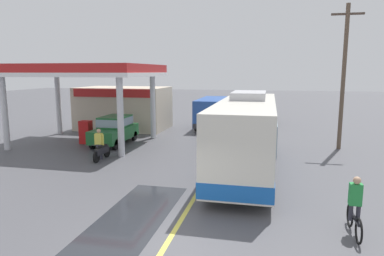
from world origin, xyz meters
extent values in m
plane|color=#4C4C51|center=(0.00, 20.00, 0.00)|extent=(120.00, 120.00, 0.00)
cube|color=#D8CC4C|center=(0.00, 15.00, 0.00)|extent=(0.16, 50.00, 0.01)
cube|color=#26282D|center=(-1.57, 1.73, 0.00)|extent=(2.09, 5.98, 0.01)
cube|color=silver|center=(1.61, 7.91, 1.88)|extent=(2.50, 11.00, 2.90)
cube|color=#1959B2|center=(1.61, 7.91, 0.77)|extent=(2.54, 11.04, 0.56)
cube|color=#8C9EAD|center=(1.61, 2.47, 2.42)|extent=(2.30, 0.10, 1.40)
cube|color=#8C9EAD|center=(0.34, 7.91, 2.33)|extent=(0.06, 9.35, 1.10)
cube|color=#8C9EAD|center=(2.88, 7.91, 2.33)|extent=(0.06, 9.35, 1.10)
cube|color=white|center=(1.61, 2.48, 3.12)|extent=(1.75, 0.08, 0.32)
cube|color=#B2B2B7|center=(1.61, 8.91, 3.51)|extent=(1.60, 2.80, 0.36)
cylinder|color=black|center=(0.51, 4.01, 0.50)|extent=(0.30, 1.00, 1.00)
cylinder|color=black|center=(2.71, 4.01, 0.50)|extent=(0.30, 1.00, 1.00)
cylinder|color=black|center=(0.51, 11.21, 0.50)|extent=(0.30, 1.00, 1.00)
cylinder|color=black|center=(2.71, 11.21, 0.50)|extent=(0.30, 1.00, 1.00)
cube|color=#B21E1E|center=(-9.04, 11.90, 4.85)|extent=(9.00, 7.00, 0.50)
cube|color=white|center=(-9.04, 11.90, 4.48)|extent=(9.10, 7.10, 0.24)
cylinder|color=silver|center=(-12.74, 9.20, 2.30)|extent=(0.36, 0.36, 4.60)
cylinder|color=silver|center=(-5.34, 9.20, 2.30)|extent=(0.36, 0.36, 4.60)
cylinder|color=silver|center=(-12.74, 14.60, 2.30)|extent=(0.36, 0.36, 4.60)
cylinder|color=silver|center=(-5.34, 14.60, 2.30)|extent=(0.36, 0.36, 4.60)
cube|color=red|center=(-9.04, 11.90, 0.75)|extent=(0.70, 0.60, 1.50)
cube|color=beige|center=(-9.04, 18.10, 1.70)|extent=(7.00, 4.40, 3.40)
cube|color=#B21E1E|center=(-9.04, 15.86, 3.05)|extent=(6.30, 0.10, 0.60)
cube|color=#1E602D|center=(-7.12, 12.09, 0.72)|extent=(1.70, 4.20, 0.80)
cube|color=#1E602D|center=(-7.12, 12.29, 1.47)|extent=(1.50, 2.31, 0.70)
cube|color=#8C9EAD|center=(-7.12, 12.29, 1.47)|extent=(1.53, 2.35, 0.49)
cylinder|color=black|center=(-7.87, 10.59, 0.32)|extent=(0.20, 0.64, 0.64)
cylinder|color=black|center=(-6.37, 10.59, 0.32)|extent=(0.20, 0.64, 0.64)
cylinder|color=black|center=(-7.87, 13.59, 0.32)|extent=(0.20, 0.64, 0.64)
cylinder|color=black|center=(-6.37, 13.59, 0.32)|extent=(0.20, 0.64, 0.64)
cube|color=#264C9E|center=(-2.10, 20.16, 1.39)|extent=(2.00, 6.00, 2.10)
cube|color=#8C9EAD|center=(-2.10, 20.16, 1.79)|extent=(2.04, 5.10, 0.80)
cube|color=#2D2D33|center=(-2.10, 17.11, 0.54)|extent=(1.90, 0.16, 0.36)
cylinder|color=black|center=(-2.98, 18.16, 0.38)|extent=(0.22, 0.76, 0.76)
cylinder|color=black|center=(-1.22, 18.16, 0.38)|extent=(0.22, 0.76, 0.76)
cylinder|color=black|center=(-2.98, 22.16, 0.38)|extent=(0.22, 0.76, 0.76)
cylinder|color=black|center=(-1.22, 22.16, 0.38)|extent=(0.22, 0.76, 0.76)
torus|color=black|center=(5.12, 1.37, 0.36)|extent=(0.06, 0.72, 0.72)
torus|color=black|center=(5.12, 2.47, 0.36)|extent=(0.06, 0.72, 0.72)
cube|color=black|center=(5.12, 1.92, 0.51)|extent=(0.06, 1.10, 0.08)
cube|color=#268C3F|center=(5.12, 2.02, 1.18)|extent=(0.34, 0.24, 0.64)
sphere|color=tan|center=(5.12, 1.97, 1.61)|extent=(0.22, 0.22, 0.22)
cylinder|color=#2D2D38|center=(5.02, 1.97, 0.68)|extent=(0.12, 0.12, 0.55)
cylinder|color=#2D2D38|center=(5.22, 1.97, 0.68)|extent=(0.12, 0.12, 0.55)
cylinder|color=black|center=(-6.03, 7.61, 0.30)|extent=(0.10, 0.60, 0.60)
cylinder|color=black|center=(-6.03, 8.81, 0.30)|extent=(0.10, 0.60, 0.60)
cube|color=black|center=(-6.03, 8.21, 0.50)|extent=(0.20, 1.30, 0.36)
cube|color=black|center=(-6.03, 8.36, 0.72)|extent=(0.24, 0.60, 0.12)
cylinder|color=#2D2D33|center=(-6.03, 7.66, 0.90)|extent=(0.55, 0.04, 0.04)
cylinder|color=#33333F|center=(-6.30, 8.31, 0.41)|extent=(0.14, 0.14, 0.82)
cylinder|color=#33333F|center=(-6.12, 8.31, 0.41)|extent=(0.14, 0.14, 0.82)
cube|color=#D8CC4C|center=(-6.21, 8.31, 1.12)|extent=(0.36, 0.22, 0.60)
sphere|color=tan|center=(-6.21, 8.31, 1.55)|extent=(0.22, 0.22, 0.22)
cylinder|color=#D8CC4C|center=(-6.44, 8.31, 1.07)|extent=(0.09, 0.09, 0.58)
cylinder|color=#D8CC4C|center=(-5.98, 8.31, 1.07)|extent=(0.09, 0.09, 0.58)
cube|color=black|center=(1.92, 23.52, 0.72)|extent=(1.70, 4.20, 0.80)
cube|color=black|center=(1.92, 23.72, 1.47)|extent=(1.50, 2.31, 0.70)
cube|color=#8C9EAD|center=(1.92, 23.72, 1.47)|extent=(1.53, 2.35, 0.49)
cylinder|color=black|center=(1.17, 22.02, 0.32)|extent=(0.20, 0.64, 0.64)
cylinder|color=black|center=(2.67, 22.02, 0.32)|extent=(0.20, 0.64, 0.64)
cylinder|color=black|center=(1.17, 25.02, 0.32)|extent=(0.20, 0.64, 0.64)
cylinder|color=black|center=(2.67, 25.02, 0.32)|extent=(0.20, 0.64, 0.64)
cylinder|color=brown|center=(6.81, 13.85, 4.26)|extent=(0.24, 0.24, 8.53)
cube|color=#4C3D33|center=(6.81, 13.85, 7.93)|extent=(1.80, 0.12, 0.12)
camera|label=1|loc=(2.63, -8.29, 4.67)|focal=32.43mm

